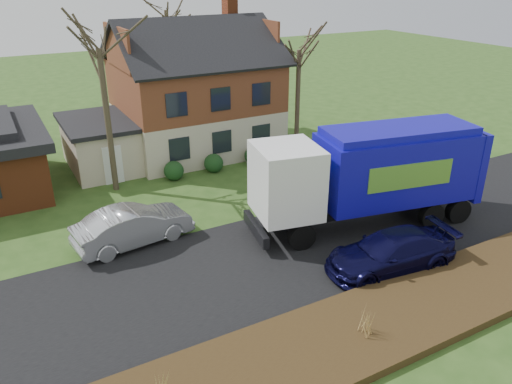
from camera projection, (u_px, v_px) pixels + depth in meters
ground at (286, 254)px, 20.35m from camera, size 120.00×120.00×0.00m
road at (286, 254)px, 20.35m from camera, size 80.00×7.00×0.02m
mulch_verge at (373, 326)px, 16.06m from camera, size 80.00×3.50×0.30m
main_house at (188, 87)px, 30.47m from camera, size 12.95×8.95×9.26m
garbage_truck at (373, 171)px, 21.79m from camera, size 10.76×4.69×4.47m
silver_sedan at (133, 226)px, 20.87m from camera, size 5.14×2.38×1.63m
navy_wagon at (391, 252)px, 19.06m from camera, size 5.42×2.73×1.51m
tree_front_west at (96, 25)px, 22.96m from camera, size 3.38×3.38×10.04m
tree_front_east at (300, 32)px, 28.90m from camera, size 3.23×3.23×8.97m
grass_clump_mid at (366, 320)px, 15.33m from camera, size 0.35×0.29×0.97m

